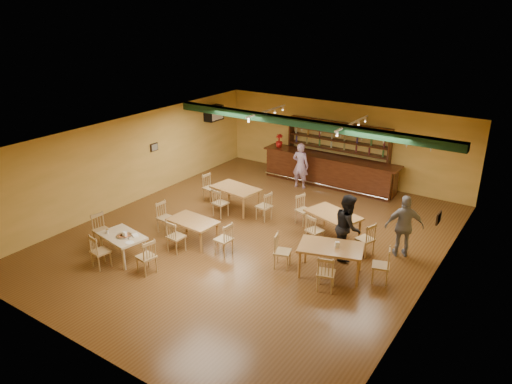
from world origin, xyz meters
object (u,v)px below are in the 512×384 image
Objects in this scene: dining_table_a at (236,198)px; dining_table_c at (193,231)px; dining_table_b at (332,226)px; dining_table_d at (330,260)px; near_table at (123,247)px; bar_counter at (329,171)px; patron_right_a at (348,227)px; patron_bar at (300,165)px.

dining_table_a is 2.63m from dining_table_c.
dining_table_d is (0.84, -1.89, 0.01)m from dining_table_b.
bar_counter is at bearing 84.96° from near_table.
patron_right_a is (4.98, 3.44, 0.56)m from near_table.
dining_table_c is at bearing -74.39° from dining_table_a.
near_table is (-2.15, -8.18, -0.22)m from bar_counter.
dining_table_d reaches higher than dining_table_a.
patron_right_a is (4.00, 1.69, 0.55)m from dining_table_c.
dining_table_b is at bearing 96.39° from dining_table_d.
dining_table_a is at bearing 101.72° from dining_table_c.
near_table is 7.50m from patron_bar.
dining_table_c is at bearing 171.01° from dining_table_d.
dining_table_b is 5.96m from near_table.
bar_counter is 3.42× the size of dining_table_b.
dining_table_b is (3.58, -0.11, 0.00)m from dining_table_a.
dining_table_a is at bearing 53.60° from patron_right_a.
dining_table_d is 1.20m from patron_right_a.
dining_table_b is at bearing 126.30° from patron_bar.
dining_table_b is (2.03, -3.94, -0.18)m from bar_counter.
dining_table_a is at bearing 91.86° from near_table.
bar_counter is at bearing 83.04° from dining_table_c.
dining_table_a is 4.51m from patron_right_a.
dining_table_b is 1.11× the size of dining_table_c.
patron_right_a reaches higher than dining_table_c.
dining_table_d reaches higher than dining_table_b.
dining_table_a is at bearing 69.75° from patron_bar.
dining_table_b is 1.24m from patron_right_a.
bar_counter reaches higher than near_table.
dining_table_c reaches higher than near_table.
bar_counter is at bearing -139.01° from patron_bar.
patron_right_a reaches higher than near_table.
patron_right_a is (2.83, -4.74, 0.34)m from bar_counter.
dining_table_d is (4.04, 0.61, 0.05)m from dining_table_c.
patron_right_a is at bearing -59.10° from bar_counter.
patron_right_a is at bearing -26.76° from dining_table_b.
dining_table_d is at bearing 34.82° from near_table.
dining_table_b is 4.22m from patron_bar.
patron_bar is at bearing 89.10° from near_table.
near_table is 0.71× the size of patron_right_a.
bar_counter reaches higher than dining_table_b.
near_table is (-5.02, -2.36, -0.06)m from dining_table_d.
dining_table_d is 0.88× the size of patron_right_a.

